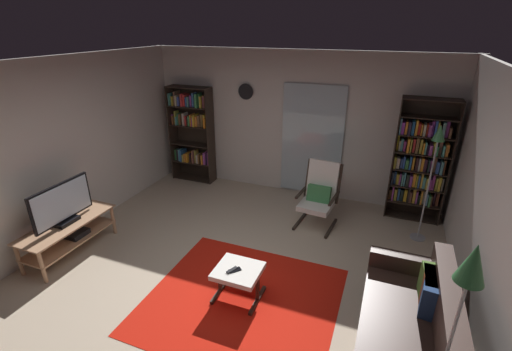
# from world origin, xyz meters

# --- Properties ---
(ground_plane) EXTENTS (7.02, 7.02, 0.00)m
(ground_plane) POSITION_xyz_m (0.00, 0.00, 0.00)
(ground_plane) COLOR #BFAB91
(wall_back) EXTENTS (5.60, 0.06, 2.60)m
(wall_back) POSITION_xyz_m (0.00, 2.90, 1.30)
(wall_back) COLOR silver
(wall_back) RESTS_ON ground
(wall_left) EXTENTS (0.06, 6.00, 2.60)m
(wall_left) POSITION_xyz_m (-2.70, 0.00, 1.30)
(wall_left) COLOR silver
(wall_left) RESTS_ON ground
(wall_right) EXTENTS (0.06, 6.00, 2.60)m
(wall_right) POSITION_xyz_m (2.70, 0.00, 1.30)
(wall_right) COLOR silver
(wall_right) RESTS_ON ground
(glass_door_panel) EXTENTS (1.10, 0.01, 2.00)m
(glass_door_panel) POSITION_xyz_m (0.37, 2.83, 1.05)
(glass_door_panel) COLOR silver
(area_rug) EXTENTS (2.17, 1.99, 0.01)m
(area_rug) POSITION_xyz_m (0.32, -0.22, 0.00)
(area_rug) COLOR red
(area_rug) RESTS_ON ground
(tv_stand) EXTENTS (0.51, 1.33, 0.48)m
(tv_stand) POSITION_xyz_m (-2.29, -0.20, 0.32)
(tv_stand) COLOR tan
(tv_stand) RESTS_ON ground
(television) EXTENTS (0.20, 0.92, 0.58)m
(television) POSITION_xyz_m (-2.29, -0.22, 0.76)
(television) COLOR black
(television) RESTS_ON tv_stand
(bookshelf_near_tv) EXTENTS (0.87, 0.30, 1.90)m
(bookshelf_near_tv) POSITION_xyz_m (-2.02, 2.70, 1.03)
(bookshelf_near_tv) COLOR #2D231B
(bookshelf_near_tv) RESTS_ON ground
(bookshelf_near_sofa) EXTENTS (0.83, 0.30, 1.99)m
(bookshelf_near_sofa) POSITION_xyz_m (2.16, 2.62, 0.97)
(bookshelf_near_sofa) COLOR black
(bookshelf_near_sofa) RESTS_ON ground
(leather_sofa) EXTENTS (0.82, 1.94, 0.81)m
(leather_sofa) POSITION_xyz_m (2.11, -0.38, 0.30)
(leather_sofa) COLOR #33221C
(leather_sofa) RESTS_ON ground
(lounge_armchair) EXTENTS (0.62, 0.70, 1.02)m
(lounge_armchair) POSITION_xyz_m (0.75, 1.86, 0.53)
(lounge_armchair) COLOR #2D231B
(lounge_armchair) RESTS_ON ground
(ottoman) EXTENTS (0.52, 0.48, 0.40)m
(ottoman) POSITION_xyz_m (0.26, -0.18, 0.33)
(ottoman) COLOR white
(ottoman) RESTS_ON ground
(tv_remote) EXTENTS (0.10, 0.15, 0.02)m
(tv_remote) POSITION_xyz_m (0.21, -0.23, 0.41)
(tv_remote) COLOR black
(tv_remote) RESTS_ON ottoman
(cell_phone) EXTENTS (0.14, 0.15, 0.01)m
(cell_phone) POSITION_xyz_m (0.23, -0.21, 0.41)
(cell_phone) COLOR black
(cell_phone) RESTS_ON ottoman
(floor_lamp_by_sofa) EXTENTS (0.22, 0.22, 1.77)m
(floor_lamp_by_sofa) POSITION_xyz_m (2.26, -1.02, 1.42)
(floor_lamp_by_sofa) COLOR #A5A5AD
(floor_lamp_by_sofa) RESTS_ON ground
(floor_lamp_by_shelf) EXTENTS (0.22, 0.22, 1.76)m
(floor_lamp_by_shelf) POSITION_xyz_m (2.27, 1.96, 1.35)
(floor_lamp_by_shelf) COLOR #A5A5AD
(floor_lamp_by_shelf) RESTS_ON ground
(wall_clock) EXTENTS (0.29, 0.03, 0.29)m
(wall_clock) POSITION_xyz_m (-0.90, 2.82, 1.85)
(wall_clock) COLOR silver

